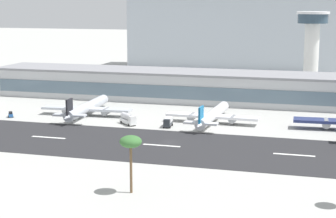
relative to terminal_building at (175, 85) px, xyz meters
name	(u,v)px	position (x,y,z in m)	size (l,w,h in m)	color
ground_plane	(169,142)	(19.57, -77.95, -6.67)	(1400.00, 1400.00, 0.00)	#A8A8A3
runway_strip	(164,146)	(19.57, -83.17, -6.63)	(800.00, 41.13, 0.08)	#262628
runway_centreline_dash_3	(49,137)	(-20.08, -83.17, -6.59)	(12.00, 1.20, 0.01)	white
runway_centreline_dash_4	(162,145)	(18.64, -83.17, -6.59)	(12.00, 1.20, 0.01)	white
runway_centreline_dash_5	(294,155)	(58.93, -83.17, -6.59)	(12.00, 1.20, 0.01)	white
terminal_building	(175,85)	(0.00, 0.00, 0.00)	(169.81, 27.01, 13.34)	#B7BABC
control_tower	(312,40)	(57.47, 46.20, 18.35)	(15.90, 15.90, 39.14)	silver
distant_hotel_block	(233,31)	(2.96, 134.56, 17.69)	(137.29, 36.01, 48.73)	#A8B2BC
airliner_black_tail_gate_1	(86,108)	(-23.42, -45.99, -3.68)	(36.01, 45.04, 9.40)	silver
airliner_blue_tail_gate_2	(212,116)	(26.75, -46.41, -3.78)	(34.43, 43.43, 9.06)	silver
service_baggage_tug_0	(11,115)	(-50.25, -56.45, -5.63)	(3.16, 3.54, 2.20)	#23569E
service_fuel_truck_1	(128,119)	(-2.09, -56.49, -4.65)	(8.01, 7.67, 3.95)	white
service_box_truck_2	(168,122)	(12.97, -56.46, -4.89)	(3.11, 6.19, 3.25)	#2D3338
palm_tree_3	(131,143)	(24.78, -128.06, 5.25)	(5.16, 5.16, 13.70)	brown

